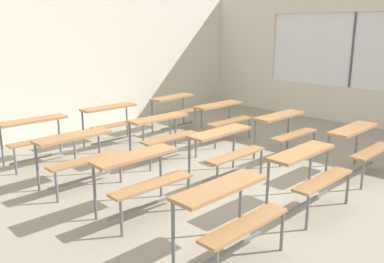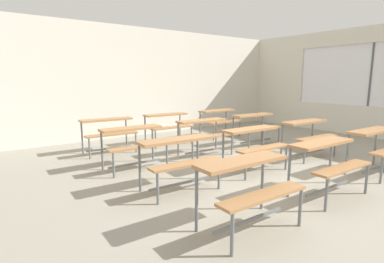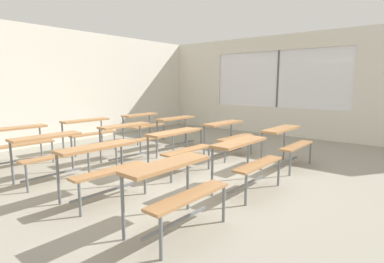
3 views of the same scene
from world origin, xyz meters
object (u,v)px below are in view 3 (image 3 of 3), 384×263
at_px(desk_bench_r0c2, 286,138).
at_px(desk_bench_r3c0, 19,137).
at_px(desk_bench_r1c1, 178,142).
at_px(desk_bench_r2c1, 128,134).
at_px(desk_bench_r0c1, 246,153).
at_px(desk_bench_r2c2, 179,125).
at_px(desk_bench_r2c0, 50,147).
at_px(desk_bench_r1c0, 102,159).
at_px(desk_bench_r1c2, 228,131).
at_px(desk_bench_r3c2, 143,121).
at_px(desk_bench_r0c0, 175,180).
at_px(desk_bench_r3c1, 88,127).

relative_size(desk_bench_r0c2, desk_bench_r3c0, 0.99).
relative_size(desk_bench_r1c1, desk_bench_r3c0, 0.99).
xyz_separation_m(desk_bench_r1c1, desk_bench_r2c1, (-0.02, 1.36, 0.00)).
height_order(desk_bench_r0c1, desk_bench_r2c2, same).
height_order(desk_bench_r0c1, desk_bench_r2c0, same).
relative_size(desk_bench_r1c0, desk_bench_r1c2, 1.00).
xyz_separation_m(desk_bench_r0c2, desk_bench_r2c0, (-3.23, 2.68, 0.00)).
distance_m(desk_bench_r1c0, desk_bench_r3c2, 4.18).
bearing_deg(desk_bench_r1c0, desk_bench_r1c2, 2.31).
bearing_deg(desk_bench_r3c0, desk_bench_r3c2, 1.91).
bearing_deg(desk_bench_r0c1, desk_bench_r1c0, 139.59).
bearing_deg(desk_bench_r0c0, desk_bench_r0c2, 2.04).
height_order(desk_bench_r1c1, desk_bench_r2c1, same).
bearing_deg(desk_bench_r1c0, desk_bench_r2c1, 43.68).
bearing_deg(desk_bench_r0c1, desk_bench_r3c2, 69.48).
bearing_deg(desk_bench_r2c2, desk_bench_r2c0, -176.18).
bearing_deg(desk_bench_r0c2, desk_bench_r0c0, -177.94).
height_order(desk_bench_r1c0, desk_bench_r2c2, same).
height_order(desk_bench_r0c2, desk_bench_r2c1, same).
bearing_deg(desk_bench_r3c1, desk_bench_r2c1, -85.94).
bearing_deg(desk_bench_r1c1, desk_bench_r0c2, -39.24).
distance_m(desk_bench_r0c1, desk_bench_r3c2, 4.40).
bearing_deg(desk_bench_r2c2, desk_bench_r2c1, -175.74).
relative_size(desk_bench_r3c0, desk_bench_r3c2, 1.00).
relative_size(desk_bench_r0c1, desk_bench_r2c1, 0.98).
bearing_deg(desk_bench_r2c0, desk_bench_r0c2, -38.52).
distance_m(desk_bench_r1c0, desk_bench_r2c1, 2.08).
relative_size(desk_bench_r0c2, desk_bench_r3c1, 0.99).
relative_size(desk_bench_r1c1, desk_bench_r2c1, 0.98).
relative_size(desk_bench_r3c1, desk_bench_r3c2, 1.00).
distance_m(desk_bench_r2c0, desk_bench_r3c1, 2.13).
relative_size(desk_bench_r2c2, desk_bench_r3c2, 1.00).
bearing_deg(desk_bench_r1c0, desk_bench_r0c0, -88.89).
height_order(desk_bench_r0c1, desk_bench_r1c2, same).
bearing_deg(desk_bench_r1c2, desk_bench_r0c1, -137.37).
xyz_separation_m(desk_bench_r1c0, desk_bench_r2c2, (3.19, 1.42, 0.00)).
relative_size(desk_bench_r0c1, desk_bench_r3c2, 0.99).
xyz_separation_m(desk_bench_r3c0, desk_bench_r3c2, (3.17, -0.02, 0.00)).
height_order(desk_bench_r3c0, desk_bench_r3c2, same).
height_order(desk_bench_r2c2, desk_bench_r3c0, same).
xyz_separation_m(desk_bench_r2c1, desk_bench_r2c2, (1.62, 0.05, 0.00)).
height_order(desk_bench_r1c0, desk_bench_r1c1, same).
distance_m(desk_bench_r2c0, desk_bench_r2c2, 3.25).
height_order(desk_bench_r1c0, desk_bench_r2c1, same).
bearing_deg(desk_bench_r0c1, desk_bench_r1c1, 89.45).
relative_size(desk_bench_r1c2, desk_bench_r2c0, 1.01).
bearing_deg(desk_bench_r3c0, desk_bench_r3c1, 3.24).
distance_m(desk_bench_r0c1, desk_bench_r0c2, 1.61).
height_order(desk_bench_r2c2, desk_bench_r3c2, same).
bearing_deg(desk_bench_r2c0, desk_bench_r3c2, 24.26).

